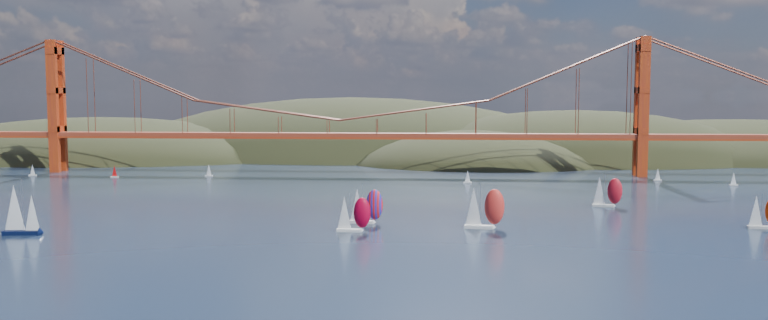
{
  "coord_description": "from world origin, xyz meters",
  "views": [
    {
      "loc": [
        41.34,
        -122.9,
        31.75
      ],
      "look_at": [
        24.86,
        90.0,
        13.5
      ],
      "focal_mm": 35.0,
      "sensor_mm": 36.0,
      "label": 1
    }
  ],
  "objects_px": {
    "racer_0": "(353,213)",
    "racer_3": "(607,191)",
    "racer_1": "(484,207)",
    "sloop_navy": "(20,210)",
    "racer_rwb": "(365,205)",
    "racer_2": "(764,211)"
  },
  "relations": [
    {
      "from": "racer_2",
      "to": "racer_rwb",
      "type": "height_order",
      "value": "racer_rwb"
    },
    {
      "from": "racer_1",
      "to": "racer_rwb",
      "type": "relative_size",
      "value": 1.12
    },
    {
      "from": "racer_0",
      "to": "racer_1",
      "type": "bearing_deg",
      "value": 11.22
    },
    {
      "from": "sloop_navy",
      "to": "racer_0",
      "type": "distance_m",
      "value": 76.38
    },
    {
      "from": "sloop_navy",
      "to": "racer_1",
      "type": "xyz_separation_m",
      "value": [
        106.57,
        16.15,
        -0.47
      ]
    },
    {
      "from": "racer_2",
      "to": "racer_0",
      "type": "bearing_deg",
      "value": -170.57
    },
    {
      "from": "racer_0",
      "to": "racer_rwb",
      "type": "distance_m",
      "value": 11.8
    },
    {
      "from": "racer_rwb",
      "to": "sloop_navy",
      "type": "bearing_deg",
      "value": -160.48
    },
    {
      "from": "racer_2",
      "to": "racer_rwb",
      "type": "xyz_separation_m",
      "value": [
        -96.2,
        0.09,
        0.38
      ]
    },
    {
      "from": "racer_0",
      "to": "racer_rwb",
      "type": "height_order",
      "value": "racer_rwb"
    },
    {
      "from": "racer_0",
      "to": "racer_1",
      "type": "height_order",
      "value": "racer_1"
    },
    {
      "from": "racer_0",
      "to": "racer_3",
      "type": "xyz_separation_m",
      "value": [
        68.06,
        44.92,
        0.13
      ]
    },
    {
      "from": "sloop_navy",
      "to": "racer_2",
      "type": "bearing_deg",
      "value": 0.49
    },
    {
      "from": "sloop_navy",
      "to": "racer_2",
      "type": "xyz_separation_m",
      "value": [
        173.75,
        21.2,
        -1.43
      ]
    },
    {
      "from": "racer_2",
      "to": "racer_3",
      "type": "bearing_deg",
      "value": 134.61
    },
    {
      "from": "sloop_navy",
      "to": "racer_1",
      "type": "height_order",
      "value": "sloop_navy"
    },
    {
      "from": "sloop_navy",
      "to": "racer_0",
      "type": "relative_size",
      "value": 1.39
    },
    {
      "from": "racer_0",
      "to": "racer_3",
      "type": "height_order",
      "value": "racer_3"
    },
    {
      "from": "sloop_navy",
      "to": "racer_2",
      "type": "relative_size",
      "value": 1.43
    },
    {
      "from": "sloop_navy",
      "to": "racer_3",
      "type": "height_order",
      "value": "sloop_navy"
    },
    {
      "from": "racer_1",
      "to": "racer_rwb",
      "type": "distance_m",
      "value": 29.48
    },
    {
      "from": "sloop_navy",
      "to": "racer_0",
      "type": "xyz_separation_m",
      "value": [
        75.76,
        9.63,
        -1.29
      ]
    }
  ]
}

